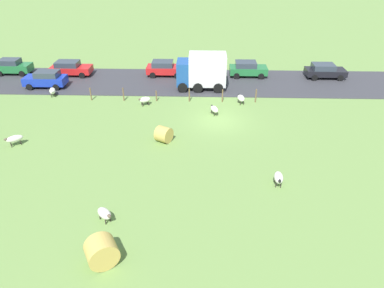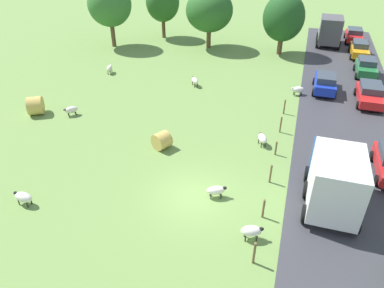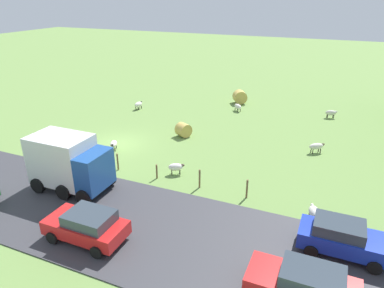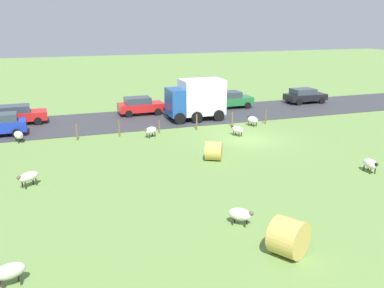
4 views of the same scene
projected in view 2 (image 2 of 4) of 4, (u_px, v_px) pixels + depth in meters
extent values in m
plane|color=#6B8E47|center=(193.00, 197.00, 20.29)|extent=(160.00, 160.00, 0.00)
cube|color=#38383D|center=(364.00, 232.00, 17.98)|extent=(8.00, 80.00, 0.06)
ellipsoid|color=white|center=(251.00, 231.00, 17.33)|extent=(1.14, 0.84, 0.56)
ellipsoid|color=black|center=(261.00, 229.00, 17.27)|extent=(0.30, 0.25, 0.20)
cylinder|color=#2D2823|center=(256.00, 234.00, 17.66)|extent=(0.07, 0.07, 0.33)
cylinder|color=#2D2823|center=(257.00, 239.00, 17.41)|extent=(0.07, 0.07, 0.33)
cylinder|color=#2D2823|center=(244.00, 234.00, 17.66)|extent=(0.07, 0.07, 0.33)
cylinder|color=#2D2823|center=(245.00, 239.00, 17.40)|extent=(0.07, 0.07, 0.33)
ellipsoid|color=white|center=(262.00, 138.00, 24.58)|extent=(0.92, 1.13, 0.51)
ellipsoid|color=brown|center=(260.00, 133.00, 24.91)|extent=(0.28, 0.31, 0.20)
cylinder|color=#2D2823|center=(259.00, 141.00, 24.99)|extent=(0.07, 0.07, 0.37)
cylinder|color=#2D2823|center=(262.00, 141.00, 25.03)|extent=(0.07, 0.07, 0.37)
cylinder|color=#2D2823|center=(261.00, 145.00, 24.53)|extent=(0.07, 0.07, 0.37)
cylinder|color=#2D2823|center=(265.00, 145.00, 24.57)|extent=(0.07, 0.07, 0.37)
ellipsoid|color=silver|center=(71.00, 110.00, 28.37)|extent=(1.08, 1.11, 0.54)
ellipsoid|color=brown|center=(65.00, 110.00, 28.10)|extent=(0.31, 0.31, 0.20)
cylinder|color=#2D2823|center=(69.00, 115.00, 28.33)|extent=(0.07, 0.07, 0.29)
cylinder|color=#2D2823|center=(68.00, 114.00, 28.55)|extent=(0.07, 0.07, 0.29)
cylinder|color=#2D2823|center=(76.00, 114.00, 28.57)|extent=(0.07, 0.07, 0.29)
cylinder|color=#2D2823|center=(75.00, 112.00, 28.78)|extent=(0.07, 0.07, 0.29)
ellipsoid|color=silver|center=(23.00, 197.00, 19.45)|extent=(1.13, 0.63, 0.54)
ellipsoid|color=black|center=(16.00, 193.00, 19.55)|extent=(0.27, 0.20, 0.20)
cylinder|color=#2D2823|center=(19.00, 202.00, 19.63)|extent=(0.07, 0.07, 0.32)
cylinder|color=#2D2823|center=(23.00, 199.00, 19.86)|extent=(0.07, 0.07, 0.32)
cylinder|color=#2D2823|center=(27.00, 205.00, 19.44)|extent=(0.07, 0.07, 0.32)
cylinder|color=#2D2823|center=(31.00, 202.00, 19.67)|extent=(0.07, 0.07, 0.32)
ellipsoid|color=silver|center=(298.00, 90.00, 31.57)|extent=(1.19, 0.88, 0.55)
ellipsoid|color=silver|center=(293.00, 88.00, 31.49)|extent=(0.31, 0.26, 0.20)
cylinder|color=#2D2823|center=(295.00, 94.00, 31.64)|extent=(0.07, 0.07, 0.34)
cylinder|color=#2D2823|center=(294.00, 93.00, 31.89)|extent=(0.07, 0.07, 0.34)
cylinder|color=#2D2823|center=(301.00, 94.00, 31.66)|extent=(0.07, 0.07, 0.34)
cylinder|color=#2D2823|center=(300.00, 93.00, 31.92)|extent=(0.07, 0.07, 0.34)
ellipsoid|color=beige|center=(109.00, 68.00, 36.04)|extent=(0.80, 1.15, 0.52)
ellipsoid|color=silver|center=(110.00, 65.00, 36.40)|extent=(0.25, 0.30, 0.20)
cylinder|color=#2D2823|center=(109.00, 71.00, 36.49)|extent=(0.07, 0.07, 0.36)
cylinder|color=#2D2823|center=(112.00, 71.00, 36.48)|extent=(0.07, 0.07, 0.36)
cylinder|color=#2D2823|center=(108.00, 73.00, 36.00)|extent=(0.07, 0.07, 0.36)
cylinder|color=#2D2823|center=(111.00, 73.00, 36.00)|extent=(0.07, 0.07, 0.36)
ellipsoid|color=silver|center=(216.00, 190.00, 19.98)|extent=(1.16, 0.88, 0.50)
ellipsoid|color=black|center=(225.00, 188.00, 19.97)|extent=(0.31, 0.27, 0.20)
cylinder|color=#2D2823|center=(220.00, 193.00, 20.31)|extent=(0.07, 0.07, 0.31)
cylinder|color=#2D2823|center=(221.00, 196.00, 20.08)|extent=(0.07, 0.07, 0.31)
cylinder|color=#2D2823|center=(210.00, 194.00, 20.25)|extent=(0.07, 0.07, 0.31)
cylinder|color=#2D2823|center=(211.00, 197.00, 20.02)|extent=(0.07, 0.07, 0.31)
ellipsoid|color=silver|center=(195.00, 80.00, 33.30)|extent=(1.09, 1.25, 0.49)
ellipsoid|color=brown|center=(193.00, 77.00, 33.69)|extent=(0.30, 0.32, 0.20)
cylinder|color=#2D2823|center=(192.00, 83.00, 33.73)|extent=(0.07, 0.07, 0.38)
cylinder|color=#2D2823|center=(195.00, 83.00, 33.80)|extent=(0.07, 0.07, 0.38)
cylinder|color=#2D2823|center=(195.00, 86.00, 33.21)|extent=(0.07, 0.07, 0.38)
cylinder|color=#2D2823|center=(197.00, 85.00, 33.28)|extent=(0.07, 0.07, 0.38)
cylinder|color=tan|center=(162.00, 140.00, 24.27)|extent=(1.52, 1.45, 1.18)
cylinder|color=tan|center=(35.00, 106.00, 28.46)|extent=(1.69, 1.82, 1.46)
cylinder|color=brown|center=(209.00, 37.00, 42.92)|extent=(0.53, 0.53, 2.52)
ellipsoid|color=#285B23|center=(209.00, 10.00, 41.26)|extent=(5.48, 5.48, 4.85)
cylinder|color=brown|center=(113.00, 34.00, 43.20)|extent=(0.50, 0.50, 3.04)
ellipsoid|color=#336B2D|center=(109.00, 4.00, 41.36)|extent=(5.07, 5.07, 5.08)
cylinder|color=brown|center=(280.00, 45.00, 40.95)|extent=(0.56, 0.56, 2.17)
ellipsoid|color=#1E4C1E|center=(284.00, 17.00, 39.32)|extent=(4.58, 4.58, 5.19)
cylinder|color=brown|center=(164.00, 27.00, 46.55)|extent=(0.45, 0.45, 2.64)
ellipsoid|color=#285B23|center=(163.00, 2.00, 44.86)|extent=(4.23, 4.23, 4.83)
cylinder|color=brown|center=(254.00, 253.00, 16.06)|extent=(0.12, 0.12, 1.29)
cylinder|color=brown|center=(263.00, 209.00, 18.57)|extent=(0.12, 0.12, 1.21)
cylinder|color=brown|center=(271.00, 174.00, 21.05)|extent=(0.12, 0.12, 1.26)
cylinder|color=brown|center=(276.00, 148.00, 23.61)|extent=(0.12, 0.12, 1.02)
cylinder|color=brown|center=(281.00, 125.00, 26.03)|extent=(0.12, 0.12, 1.28)
cylinder|color=brown|center=(284.00, 107.00, 28.53)|extent=(0.12, 0.12, 1.24)
cube|color=white|center=(329.00, 28.00, 44.91)|extent=(2.46, 1.20, 2.30)
cube|color=#4C4C51|center=(330.00, 30.00, 42.83)|extent=(2.46, 3.53, 2.96)
cylinder|color=black|center=(318.00, 36.00, 45.84)|extent=(0.30, 0.96, 0.96)
cylinder|color=black|center=(338.00, 38.00, 45.22)|extent=(0.30, 0.96, 0.96)
cylinder|color=black|center=(317.00, 39.00, 44.65)|extent=(0.30, 0.96, 0.96)
cylinder|color=black|center=(338.00, 41.00, 44.03)|extent=(0.30, 0.96, 0.96)
cylinder|color=black|center=(317.00, 44.00, 43.09)|extent=(0.30, 0.96, 0.96)
cylinder|color=black|center=(339.00, 46.00, 42.47)|extent=(0.30, 0.96, 0.96)
cube|color=#1E4C99|center=(333.00, 162.00, 20.24)|extent=(2.48, 1.20, 2.30)
cube|color=silver|center=(336.00, 183.00, 18.10)|extent=(2.48, 3.65, 3.00)
cylinder|color=black|center=(307.00, 174.00, 21.17)|extent=(0.30, 0.96, 0.96)
cylinder|color=black|center=(352.00, 182.00, 20.54)|extent=(0.30, 0.96, 0.96)
cylinder|color=black|center=(306.00, 190.00, 19.95)|extent=(0.30, 0.96, 0.96)
cylinder|color=black|center=(354.00, 199.00, 19.33)|extent=(0.30, 0.96, 0.96)
cylinder|color=black|center=(305.00, 214.00, 18.34)|extent=(0.30, 0.96, 0.96)
cylinder|color=black|center=(356.00, 224.00, 17.71)|extent=(0.30, 0.96, 0.96)
cylinder|color=black|center=(377.00, 180.00, 20.92)|extent=(0.22, 0.64, 0.64)
cylinder|color=black|center=(372.00, 156.00, 23.07)|extent=(0.22, 0.64, 0.64)
cube|color=orange|center=(359.00, 50.00, 40.27)|extent=(1.76, 4.46, 0.75)
cube|color=#333D47|center=(360.00, 44.00, 40.18)|extent=(1.55, 2.45, 0.56)
cylinder|color=black|center=(368.00, 58.00, 39.08)|extent=(0.22, 0.64, 0.64)
cylinder|color=black|center=(351.00, 57.00, 39.52)|extent=(0.22, 0.64, 0.64)
cylinder|color=black|center=(366.00, 50.00, 41.41)|extent=(0.22, 0.64, 0.64)
cylinder|color=black|center=(349.00, 49.00, 41.85)|extent=(0.22, 0.64, 0.64)
cube|color=#1933B2|center=(325.00, 84.00, 32.13)|extent=(1.80, 4.14, 0.79)
cube|color=#333D47|center=(326.00, 78.00, 31.51)|extent=(1.58, 2.28, 0.56)
cylinder|color=black|center=(314.00, 81.00, 33.65)|extent=(0.22, 0.64, 0.64)
cylinder|color=black|center=(334.00, 83.00, 33.20)|extent=(0.22, 0.64, 0.64)
cylinder|color=black|center=(313.00, 92.00, 31.48)|extent=(0.22, 0.64, 0.64)
cylinder|color=black|center=(335.00, 95.00, 31.03)|extent=(0.22, 0.64, 0.64)
cube|color=red|center=(370.00, 96.00, 30.06)|extent=(1.92, 4.42, 0.69)
cube|color=#333D47|center=(371.00, 87.00, 29.99)|extent=(1.69, 2.43, 0.56)
cylinder|color=black|center=(383.00, 108.00, 28.85)|extent=(0.22, 0.64, 0.64)
cylinder|color=black|center=(358.00, 105.00, 29.33)|extent=(0.22, 0.64, 0.64)
cylinder|color=black|center=(379.00, 94.00, 31.17)|extent=(0.22, 0.64, 0.64)
cylinder|color=black|center=(355.00, 91.00, 31.65)|extent=(0.22, 0.64, 0.64)
cube|color=red|center=(354.00, 36.00, 45.15)|extent=(1.93, 4.39, 0.67)
cube|color=#333D47|center=(355.00, 31.00, 45.09)|extent=(1.70, 2.41, 0.56)
cylinder|color=black|center=(363.00, 43.00, 43.94)|extent=(0.22, 0.64, 0.64)
cylinder|color=black|center=(346.00, 41.00, 44.43)|extent=(0.22, 0.64, 0.64)
cylinder|color=black|center=(361.00, 37.00, 46.24)|extent=(0.22, 0.64, 0.64)
cylinder|color=black|center=(345.00, 35.00, 46.72)|extent=(0.22, 0.64, 0.64)
cube|color=#237238|center=(366.00, 69.00, 35.31)|extent=(1.76, 3.87, 0.79)
cube|color=#333D47|center=(367.00, 61.00, 35.18)|extent=(1.55, 2.13, 0.56)
cylinder|color=black|center=(376.00, 78.00, 34.29)|extent=(0.22, 0.64, 0.64)
cylinder|color=black|center=(356.00, 76.00, 34.73)|extent=(0.22, 0.64, 0.64)
cylinder|color=black|center=(373.00, 69.00, 36.31)|extent=(0.22, 0.64, 0.64)
cylinder|color=black|center=(355.00, 67.00, 36.75)|extent=(0.22, 0.64, 0.64)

